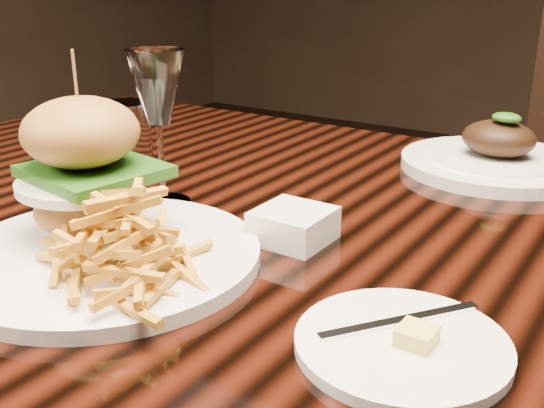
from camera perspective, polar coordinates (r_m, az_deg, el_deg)
The scene contains 7 objects.
dining_table at distance 0.79m, azimuth 5.08°, elevation -6.75°, with size 1.60×0.90×0.75m.
burger_plate at distance 0.66m, azimuth -15.08°, elevation -0.55°, with size 0.31×0.31×0.21m.
side_saucer at distance 0.52m, azimuth 11.60°, elevation -12.15°, with size 0.17×0.17×0.02m.
ramekin at distance 0.70m, azimuth 1.94°, elevation -1.92°, with size 0.08×0.08×0.04m, color white.
wine_glass at distance 0.79m, azimuth -10.26°, elevation 9.78°, with size 0.07×0.07×0.20m.
water_tumbler at distance 0.99m, azimuth -12.87°, elevation 6.04°, with size 0.07×0.07×0.10m, color white.
far_dish at distance 1.01m, azimuth 19.44°, elevation 3.84°, with size 0.28×0.28×0.09m.
Camera 1 is at (0.33, -0.63, 1.03)m, focal length 42.00 mm.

